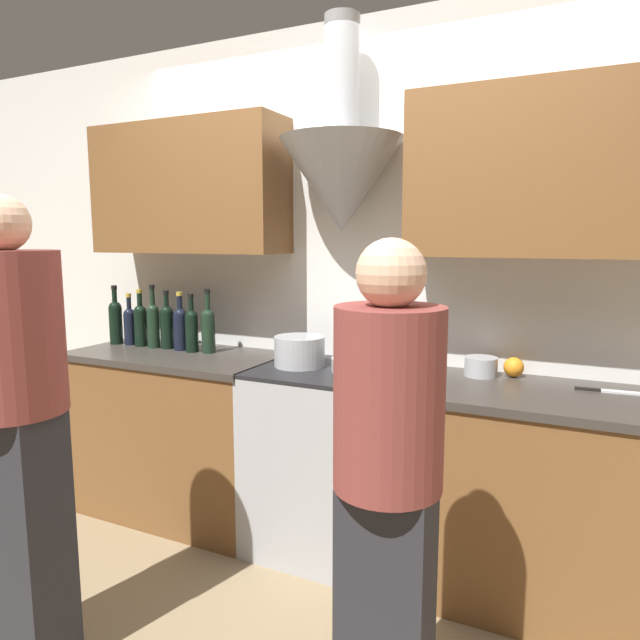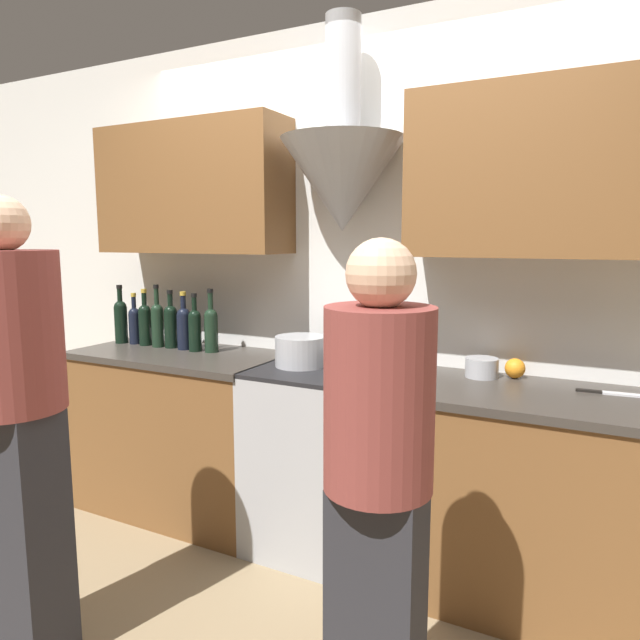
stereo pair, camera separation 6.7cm
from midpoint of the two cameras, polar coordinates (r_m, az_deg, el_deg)
ground_plane at (r=2.82m, az=-1.60°, el=-24.63°), size 12.00×12.00×0.00m
wall_back at (r=2.92m, az=3.66°, el=6.97°), size 8.40×0.60×2.60m
counter_left at (r=3.35m, az=-13.02°, el=-10.74°), size 1.17×0.62×0.91m
counter_right at (r=2.65m, az=19.51°, el=-16.21°), size 1.06×0.62×0.91m
stove_range at (r=2.88m, az=1.64°, el=-13.70°), size 0.70×0.60×0.91m
wine_bottle_0 at (r=3.59m, az=-18.79°, el=0.08°), size 0.08×0.08×0.35m
wine_bottle_1 at (r=3.54m, az=-17.53°, el=-0.31°), size 0.07×0.07×0.30m
wine_bottle_2 at (r=3.47m, az=-16.57°, el=-0.22°), size 0.07×0.07×0.33m
wine_bottle_3 at (r=3.39m, az=-15.41°, el=-0.22°), size 0.07×0.07×0.36m
wine_bottle_4 at (r=3.35m, az=-14.14°, el=-0.37°), size 0.08×0.08×0.33m
wine_bottle_5 at (r=3.28m, az=-12.89°, el=-0.57°), size 0.08×0.08×0.33m
wine_bottle_6 at (r=3.21m, az=-11.83°, el=-0.76°), size 0.07×0.07×0.32m
wine_bottle_7 at (r=3.17m, az=-10.25°, el=-0.72°), size 0.07×0.07×0.35m
stock_pot at (r=2.79m, az=-1.29°, el=-3.13°), size 0.25×0.25×0.15m
mixing_bowl at (r=2.68m, az=4.84°, el=-4.51°), size 0.28×0.28×0.07m
orange_fruit at (r=2.71m, az=19.59°, el=-4.57°), size 0.09×0.09×0.09m
saucepan at (r=2.68m, az=16.56°, el=-4.58°), size 0.15×0.15×0.09m
chefs_knife at (r=2.60m, az=27.80°, el=-6.50°), size 0.26×0.05×0.01m
person_foreground_left at (r=2.28m, az=-27.50°, el=-8.23°), size 0.36×0.36×1.67m
person_foreground_right at (r=1.67m, az=6.98°, el=-15.87°), size 0.31×0.31×1.53m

